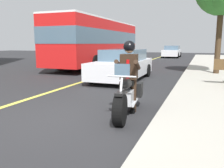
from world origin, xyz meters
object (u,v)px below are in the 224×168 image
motorcycle_main (127,95)px  rider_main (129,70)px  car_silver (172,52)px  car_dark (123,65)px  bus_near (99,41)px

motorcycle_main → rider_main: 0.61m
motorcycle_main → car_silver: size_ratio=0.48×
car_silver → car_dark: size_ratio=1.00×
car_silver → car_dark: (18.98, 0.05, 0.00)m
bus_near → car_dark: size_ratio=2.40×
rider_main → bus_near: bus_near is taller
motorcycle_main → car_silver: car_silver is taller
car_silver → rider_main: bearing=4.4°
car_dark → rider_main: bearing=19.9°
rider_main → bus_near: (-10.54, -5.53, 0.84)m
car_dark → car_silver: bearing=-179.9°
car_silver → car_dark: 18.98m
bus_near → car_silver: size_ratio=2.40×
rider_main → car_silver: 23.97m
motorcycle_main → car_silver: (-24.09, -1.86, 0.24)m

